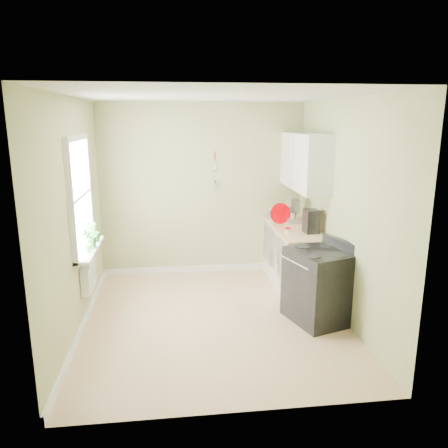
{
  "coord_description": "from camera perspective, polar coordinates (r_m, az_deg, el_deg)",
  "views": [
    {
      "loc": [
        -0.49,
        -5.02,
        2.45
      ],
      "look_at": [
        0.19,
        0.55,
        1.1
      ],
      "focal_mm": 35.0,
      "sensor_mm": 36.0,
      "label": 1
    }
  ],
  "objects": [
    {
      "name": "upper_cabinets",
      "position": [
        6.44,
        10.47,
        8.01
      ],
      "size": [
        0.35,
        1.4,
        0.8
      ],
      "primitive_type": "cube",
      "color": "white",
      "rests_on": "wall_right"
    },
    {
      "name": "wall_utensils",
      "position": [
        6.89,
        -1.17,
        6.2
      ],
      "size": [
        0.02,
        0.14,
        0.58
      ],
      "color": "#E8BE8E",
      "rests_on": "wall_back"
    },
    {
      "name": "floor",
      "position": [
        5.61,
        -1.27,
        -12.43
      ],
      "size": [
        3.2,
        3.6,
        0.02
      ],
      "primitive_type": "cube",
      "color": "tan",
      "rests_on": "ground"
    },
    {
      "name": "radiator",
      "position": [
        5.7,
        -17.27,
        -6.55
      ],
      "size": [
        0.12,
        0.5,
        0.35
      ],
      "primitive_type": "cube",
      "color": "white",
      "rests_on": "wall_left"
    },
    {
      "name": "ceiling",
      "position": [
        5.05,
        -1.44,
        16.53
      ],
      "size": [
        3.2,
        3.6,
        0.02
      ],
      "primitive_type": "cube",
      "color": "white",
      "rests_on": "wall_back"
    },
    {
      "name": "window",
      "position": [
        5.5,
        -18.35,
        3.47
      ],
      "size": [
        0.06,
        1.14,
        1.44
      ],
      "color": "white",
      "rests_on": "wall_left"
    },
    {
      "name": "countertop",
      "position": [
        6.47,
        9.23,
        -0.56
      ],
      "size": [
        0.64,
        1.6,
        0.04
      ],
      "primitive_type": "cube",
      "color": "#E8BE8E",
      "rests_on": "base_cabinets"
    },
    {
      "name": "stove",
      "position": [
        5.54,
        12.28,
        -7.84
      ],
      "size": [
        0.85,
        0.89,
        1.02
      ],
      "color": "black",
      "rests_on": "floor"
    },
    {
      "name": "plant_a",
      "position": [
        5.42,
        -17.45,
        -2.13
      ],
      "size": [
        0.17,
        0.18,
        0.28
      ],
      "primitive_type": "imported",
      "rotation": [
        0.0,
        0.0,
        0.95
      ],
      "color": "#32772C",
      "rests_on": "window_sill"
    },
    {
      "name": "wall_right",
      "position": [
        5.55,
        15.43,
        1.65
      ],
      "size": [
        0.02,
        3.6,
        2.7
      ],
      "primitive_type": "cube",
      "color": "tan",
      "rests_on": "floor"
    },
    {
      "name": "kettle",
      "position": [
        6.97,
        6.03,
        1.46
      ],
      "size": [
        0.17,
        0.1,
        0.17
      ],
      "color": "silver",
      "rests_on": "countertop"
    },
    {
      "name": "plant_c",
      "position": [
        5.9,
        -16.61,
        -0.86
      ],
      "size": [
        0.22,
        0.22,
        0.27
      ],
      "primitive_type": "imported",
      "rotation": [
        0.0,
        0.0,
        4.0
      ],
      "color": "#32772C",
      "rests_on": "window_sill"
    },
    {
      "name": "window_sill",
      "position": [
        5.64,
        -17.12,
        -3.21
      ],
      "size": [
        0.18,
        1.14,
        0.04
      ],
      "primitive_type": "cube",
      "color": "white",
      "rests_on": "wall_left"
    },
    {
      "name": "wall_back",
      "position": [
        6.93,
        -2.84,
        4.44
      ],
      "size": [
        3.2,
        0.02,
        2.7
      ],
      "primitive_type": "cube",
      "color": "tan",
      "rests_on": "floor"
    },
    {
      "name": "wall_left",
      "position": [
        5.26,
        -19.09,
        0.74
      ],
      "size": [
        0.02,
        3.6,
        2.7
      ],
      "primitive_type": "cube",
      "color": "tan",
      "rests_on": "floor"
    },
    {
      "name": "red_tray",
      "position": [
        6.6,
        7.37,
        1.37
      ],
      "size": [
        0.32,
        0.11,
        0.31
      ],
      "primitive_type": "cylinder",
      "rotation": [
        1.45,
        0.0,
        0.18
      ],
      "color": "#D20007",
      "rests_on": "countertop"
    },
    {
      "name": "jar",
      "position": [
        6.04,
        8.34,
        -0.9
      ],
      "size": [
        0.08,
        0.08,
        0.09
      ],
      "color": "beige",
      "rests_on": "countertop"
    },
    {
      "name": "stand_mixer",
      "position": [
        6.74,
        9.0,
        1.66
      ],
      "size": [
        0.21,
        0.34,
        0.39
      ],
      "color": "#B2B2B7",
      "rests_on": "countertop"
    },
    {
      "name": "plant_b",
      "position": [
        5.63,
        -17.07,
        -1.34
      ],
      "size": [
        0.22,
        0.23,
        0.32
      ],
      "primitive_type": "imported",
      "rotation": [
        0.0,
        0.0,
        2.3
      ],
      "color": "#32772C",
      "rests_on": "window_sill"
    },
    {
      "name": "base_cabinets",
      "position": [
        6.6,
        9.16,
        -4.39
      ],
      "size": [
        0.6,
        1.6,
        0.87
      ],
      "primitive_type": "cube",
      "color": "white",
      "rests_on": "floor"
    },
    {
      "name": "coffee_maker",
      "position": [
        6.15,
        11.3,
        0.29
      ],
      "size": [
        0.2,
        0.22,
        0.33
      ],
      "color": "black",
      "rests_on": "countertop"
    }
  ]
}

